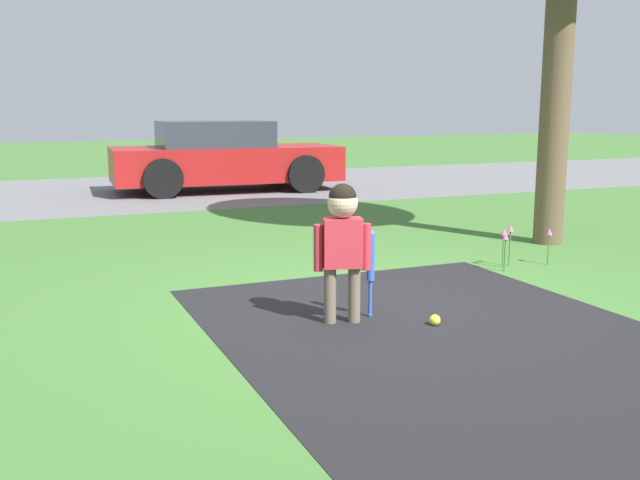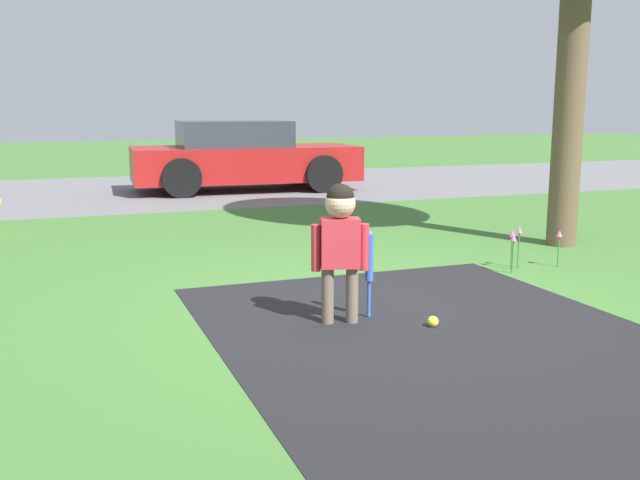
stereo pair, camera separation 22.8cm
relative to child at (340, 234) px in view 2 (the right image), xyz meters
name	(u,v)px [view 2 (the right image)]	position (x,y,z in m)	size (l,w,h in m)	color
ground_plane	(377,304)	(0.47, 0.36, -0.65)	(60.00, 60.00, 0.00)	#3D6B2D
driveway_strip	(616,439)	(0.51, -2.14, -0.64)	(2.93, 7.00, 0.01)	black
street_strip	(184,189)	(0.47, 8.97, -0.65)	(40.00, 6.00, 0.01)	slate
child	(340,234)	(0.00, 0.00, 0.00)	(0.39, 0.22, 1.00)	#6B5B4C
baseball_bat	(369,262)	(0.25, 0.05, -0.23)	(0.06, 0.06, 0.64)	blue
sports_ball	(433,321)	(0.58, -0.32, -0.61)	(0.08, 0.08, 0.08)	yellow
parked_car	(242,157)	(1.48, 8.41, -0.03)	(4.19, 2.08, 1.28)	maroon
flower_bed	(526,237)	(2.30, 0.98, -0.33)	(0.63, 0.23, 0.40)	#38702D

